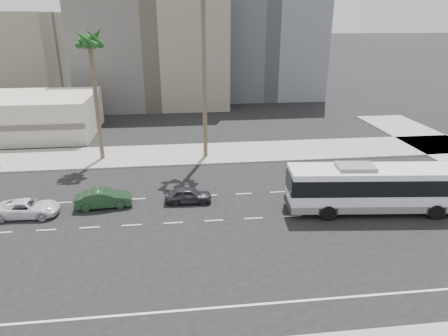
{
  "coord_description": "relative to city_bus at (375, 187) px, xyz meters",
  "views": [
    {
      "loc": [
        -8.35,
        -26.26,
        14.21
      ],
      "look_at": [
        -4.77,
        4.0,
        2.63
      ],
      "focal_mm": 31.98,
      "sensor_mm": 36.0,
      "label": 1
    }
  ],
  "objects": [
    {
      "name": "car_a",
      "position": [
        -14.23,
        3.21,
        -1.36
      ],
      "size": [
        1.71,
        3.87,
        1.29
      ],
      "primitive_type": "imported",
      "rotation": [
        0.0,
        0.0,
        1.52
      ],
      "color": "#2C2C31",
      "rests_on": "ground"
    },
    {
      "name": "sidewalk_north",
      "position": [
        -6.46,
        15.32,
        -1.94
      ],
      "size": [
        120.0,
        7.0,
        0.15
      ],
      "primitive_type": "cube",
      "color": "gray",
      "rests_on": "ground"
    },
    {
      "name": "midrise_beige_west",
      "position": [
        -18.46,
        44.82,
        6.99
      ],
      "size": [
        24.0,
        18.0,
        18.0
      ],
      "primitive_type": "cube",
      "color": "#625F59",
      "rests_on": "ground"
    },
    {
      "name": "car_c",
      "position": [
        -26.42,
        2.27,
        -1.37
      ],
      "size": [
        2.28,
        4.71,
        1.29
      ],
      "primitive_type": "imported",
      "rotation": [
        0.0,
        0.0,
        1.54
      ],
      "color": "white",
      "rests_on": "ground"
    },
    {
      "name": "ground",
      "position": [
        -6.46,
        -0.18,
        -2.01
      ],
      "size": [
        700.0,
        700.0,
        0.0
      ],
      "primitive_type": "plane",
      "color": "black",
      "rests_on": "ground"
    },
    {
      "name": "commercial_low",
      "position": [
        -36.46,
        25.81,
        0.49
      ],
      "size": [
        22.0,
        12.16,
        5.0
      ],
      "color": "beige",
      "rests_on": "ground"
    },
    {
      "name": "car_b",
      "position": [
        -20.92,
        3.19,
        -1.29
      ],
      "size": [
        1.92,
        4.51,
        1.45
      ],
      "primitive_type": "imported",
      "rotation": [
        0.0,
        0.0,
        1.66
      ],
      "color": "#1F3E23",
      "rests_on": "ground"
    },
    {
      "name": "palm_mid",
      "position": [
        -22.93,
        14.84,
        9.86
      ],
      "size": [
        4.26,
        4.26,
        13.2
      ],
      "rotation": [
        0.0,
        0.0,
        -0.31
      ],
      "color": "brown",
      "rests_on": "ground"
    },
    {
      "name": "city_bus",
      "position": [
        0.0,
        0.0,
        0.0
      ],
      "size": [
        13.54,
        4.28,
        3.83
      ],
      "rotation": [
        0.0,
        0.0,
        -0.1
      ],
      "color": "silver",
      "rests_on": "ground"
    },
    {
      "name": "midrise_beige_far",
      "position": [
        -44.46,
        49.82,
        5.49
      ],
      "size": [
        18.0,
        16.0,
        15.0
      ],
      "primitive_type": "cube",
      "color": "#625F59",
      "rests_on": "ground"
    },
    {
      "name": "midrise_gray_center",
      "position": [
        1.54,
        51.82,
        10.99
      ],
      "size": [
        20.0,
        20.0,
        26.0
      ],
      "primitive_type": "cube",
      "color": "#51545E",
      "rests_on": "ground"
    }
  ]
}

